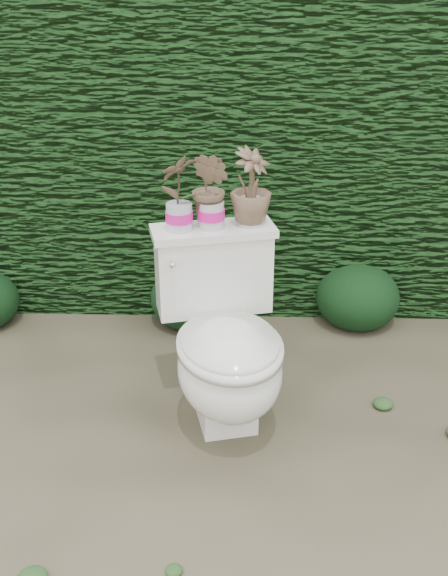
{
  "coord_description": "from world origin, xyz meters",
  "views": [
    {
      "loc": [
        -0.17,
        -2.29,
        1.84
      ],
      "look_at": [
        -0.24,
        0.33,
        0.55
      ],
      "focal_mm": 45.0,
      "sensor_mm": 36.0,
      "label": 1
    }
  ],
  "objects_px": {
    "potted_plant_left": "(179,194)",
    "potted_plant_center": "(211,192)",
    "toilet": "(225,347)",
    "potted_plant_right": "(251,189)"
  },
  "relations": [
    {
      "from": "potted_plant_left",
      "to": "potted_plant_center",
      "type": "height_order",
      "value": "potted_plant_center"
    },
    {
      "from": "potted_plant_center",
      "to": "potted_plant_right",
      "type": "xyz_separation_m",
      "value": [
        0.16,
        0.04,
        -0.0
      ]
    },
    {
      "from": "toilet",
      "to": "potted_plant_right",
      "type": "distance_m",
      "value": 0.64
    },
    {
      "from": "potted_plant_left",
      "to": "potted_plant_center",
      "type": "xyz_separation_m",
      "value": [
        0.13,
        0.03,
        0.0
      ]
    },
    {
      "from": "toilet",
      "to": "potted_plant_left",
      "type": "bearing_deg",
      "value": 119.71
    },
    {
      "from": "potted_plant_center",
      "to": "potted_plant_right",
      "type": "relative_size",
      "value": 1.01
    },
    {
      "from": "toilet",
      "to": "potted_plant_center",
      "type": "xyz_separation_m",
      "value": [
        -0.06,
        0.23,
        0.57
      ]
    },
    {
      "from": "toilet",
      "to": "potted_plant_right",
      "type": "xyz_separation_m",
      "value": [
        0.09,
        0.27,
        0.57
      ]
    },
    {
      "from": "toilet",
      "to": "potted_plant_center",
      "type": "relative_size",
      "value": 2.58
    },
    {
      "from": "potted_plant_center",
      "to": "toilet",
      "type": "bearing_deg",
      "value": -26.6
    }
  ]
}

